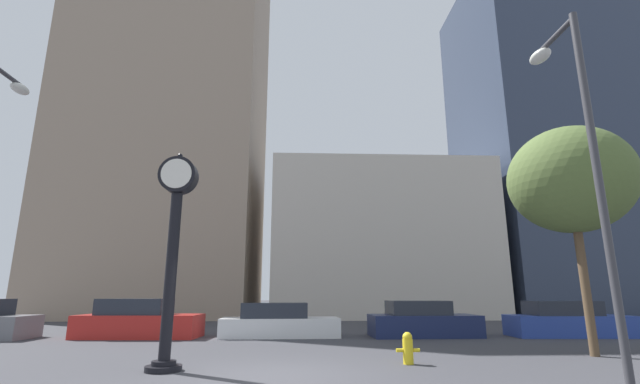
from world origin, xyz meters
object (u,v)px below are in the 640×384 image
at_px(street_lamp_right, 578,136).
at_px(car_blue, 568,321).
at_px(bare_tree, 570,180).
at_px(car_red, 139,321).
at_px(car_navy, 422,321).
at_px(car_white, 279,323).
at_px(fire_hydrant_near, 408,348).
at_px(street_clock, 174,238).

bearing_deg(street_lamp_right, car_blue, 61.37).
bearing_deg(bare_tree, car_red, 158.65).
relative_size(car_red, car_navy, 1.10).
bearing_deg(street_lamp_right, car_white, 120.72).
bearing_deg(car_navy, car_blue, -3.57).
bearing_deg(car_blue, car_navy, -179.87).
bearing_deg(car_white, car_blue, -3.79).
xyz_separation_m(car_red, car_navy, (11.10, -0.04, -0.03)).
xyz_separation_m(car_red, street_lamp_right, (11.48, -10.16, 3.93)).
relative_size(car_navy, car_blue, 0.90).
bearing_deg(car_white, bare_tree, -34.54).
height_order(car_navy, car_blue, car_navy).
bearing_deg(car_blue, car_white, -179.12).
height_order(car_white, car_navy, car_navy).
bearing_deg(street_lamp_right, fire_hydrant_near, 126.58).
relative_size(car_white, car_navy, 1.10).
bearing_deg(street_lamp_right, car_navy, 92.15).
distance_m(car_white, car_blue, 11.46).
relative_size(car_red, street_lamp_right, 0.67).
bearing_deg(car_navy, car_white, 177.94).
distance_m(street_lamp_right, bare_tree, 5.38).
bearing_deg(car_navy, car_red, 178.64).
height_order(fire_hydrant_near, bare_tree, bare_tree).
bearing_deg(car_navy, fire_hydrant_near, -109.58).
distance_m(car_red, bare_tree, 15.91).
relative_size(car_red, fire_hydrant_near, 6.28).
bearing_deg(fire_hydrant_near, bare_tree, 11.52).
bearing_deg(car_red, car_navy, 2.34).
height_order(car_blue, fire_hydrant_near, car_blue).
relative_size(car_blue, bare_tree, 0.72).
bearing_deg(street_lamp_right, car_red, 138.48).
bearing_deg(car_navy, bare_tree, -61.36).
relative_size(car_navy, bare_tree, 0.65).
relative_size(car_navy, street_lamp_right, 0.61).
bearing_deg(bare_tree, street_clock, -170.68).
height_order(street_clock, car_red, street_clock).
bearing_deg(fire_hydrant_near, car_blue, 38.66).
bearing_deg(street_clock, car_white, 73.99).
height_order(car_red, bare_tree, bare_tree).
height_order(street_clock, fire_hydrant_near, street_clock).
xyz_separation_m(street_clock, car_navy, (7.82, 7.34, -2.35)).
distance_m(car_red, car_white, 5.41).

